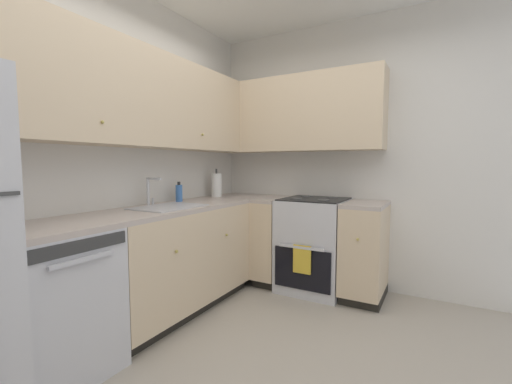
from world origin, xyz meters
name	(u,v)px	position (x,y,z in m)	size (l,w,h in m)	color
ground_plane	(271,383)	(0.00, 0.00, -0.01)	(3.55, 2.88, 0.02)	#A89E8E
wall_back	(100,153)	(0.00, 1.46, 1.35)	(3.65, 0.05, 2.69)	silver
wall_right	(350,156)	(1.80, 0.00, 1.35)	(0.05, 2.98, 2.69)	silver
dishwasher	(52,305)	(-0.58, 1.14, 0.44)	(0.60, 0.63, 0.87)	silver
lower_cabinets_back	(176,260)	(0.45, 1.14, 0.44)	(1.46, 0.62, 0.87)	beige
countertop_back	(174,208)	(0.45, 1.14, 0.89)	(2.66, 0.60, 0.04)	#B7A89E
lower_cabinets_right	(324,247)	(1.48, 0.16, 0.44)	(0.62, 1.24, 0.87)	beige
countertop_right	(324,202)	(1.48, 0.16, 0.89)	(0.60, 1.24, 0.03)	#B7A89E
oven_range	(314,244)	(1.50, 0.27, 0.46)	(0.68, 0.62, 1.06)	silver
upper_cabinets_back	(145,100)	(0.29, 1.28, 1.77)	(2.34, 0.34, 0.76)	beige
upper_cabinets_right	(295,115)	(1.62, 0.54, 1.77)	(0.32, 1.79, 0.76)	beige
sink	(169,212)	(0.35, 1.11, 0.87)	(0.55, 0.40, 0.10)	#B7B7BC
faucet	(150,189)	(0.35, 1.32, 1.05)	(0.07, 0.16, 0.24)	silver
soap_bottle	(179,193)	(0.70, 1.32, 0.99)	(0.06, 0.06, 0.19)	#3F72BF
paper_towel_roll	(217,185)	(1.27, 1.30, 1.04)	(0.11, 0.11, 0.31)	white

